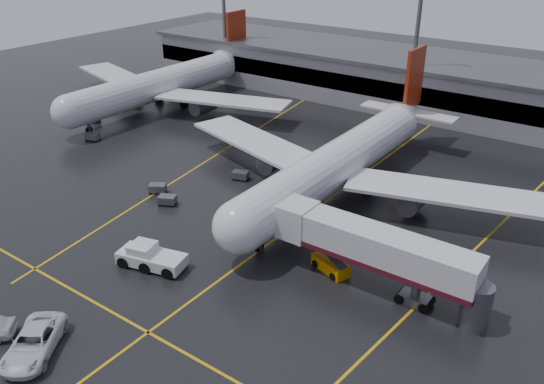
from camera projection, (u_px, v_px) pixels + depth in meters
The scene contains 19 objects.
ground at pixel (297, 223), 60.40m from camera, with size 220.00×220.00×0.00m, color black.
apron_line_centre at pixel (297, 223), 60.40m from camera, with size 0.25×90.00×0.02m, color gold.
apron_line_stop at pixel (148, 332), 44.35m from camera, with size 60.00×0.25×0.02m, color gold.
apron_line_left at pixel (218, 154), 78.09m from camera, with size 0.25×70.00×0.02m, color gold.
apron_line_right at pixel (491, 233), 58.32m from camera, with size 0.25×70.00×0.02m, color gold.
terminal at pixel (452, 87), 93.44m from camera, with size 122.00×19.00×8.60m.
light_mast_left at pixel (224, 7), 108.02m from camera, with size 3.00×1.20×25.45m.
light_mast_mid at pixel (418, 28), 87.21m from camera, with size 3.00×1.20×25.45m.
main_airliner at pixel (343, 159), 65.60m from camera, with size 48.80×45.60×14.10m.
second_airliner at pixel (165, 83), 96.21m from camera, with size 48.80×45.60×14.10m.
jet_bridge at pixel (375, 250), 48.10m from camera, with size 19.90×3.40×6.05m.
pushback_tractor at pixel (150, 257), 52.50m from camera, with size 7.02×4.21×2.35m.
belt_loader at pixel (331, 265), 51.93m from camera, with size 4.24×2.90×2.48m.
service_van_a at pixel (34, 343), 41.93m from camera, with size 3.13×6.78×1.89m, color silver.
baggage_cart_a at pixel (167, 200), 64.01m from camera, with size 2.36×2.03×1.12m.
baggage_cart_b at pixel (158, 188), 66.79m from camera, with size 2.38×2.14×1.12m.
baggage_cart_c at pixel (240, 175), 70.22m from camera, with size 2.31×1.87×1.12m.
baggage_cart_d at pixel (93, 118), 90.18m from camera, with size 2.19×1.62×1.12m.
baggage_cart_e at pixel (92, 136), 82.68m from camera, with size 2.29×1.83×1.12m.
Camera 1 is at (28.28, -44.45, 29.86)m, focal length 36.39 mm.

